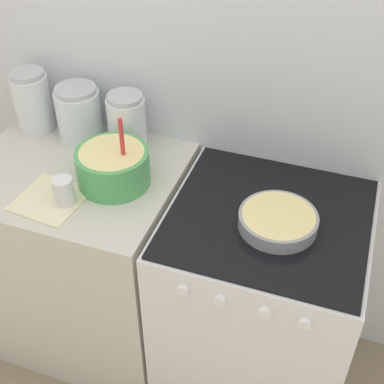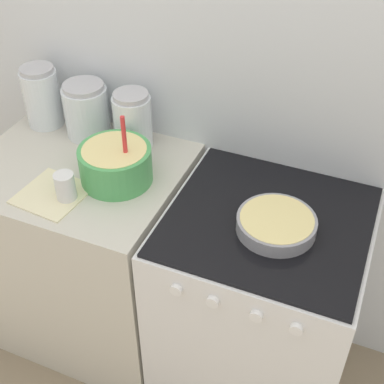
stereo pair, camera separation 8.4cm
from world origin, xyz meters
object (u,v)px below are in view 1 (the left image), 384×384
(baking_pan, at_px, (278,220))
(storage_jar_right, at_px, (127,125))
(stove, at_px, (259,303))
(storage_jar_middle, at_px, (79,117))
(tin_can, at_px, (64,192))
(storage_jar_left, at_px, (33,105))
(mixing_bowl, at_px, (113,165))

(baking_pan, distance_m, storage_jar_right, 0.71)
(stove, distance_m, storage_jar_middle, 1.03)
(baking_pan, relative_size, tin_can, 2.47)
(baking_pan, xyz_separation_m, storage_jar_middle, (-0.87, 0.26, 0.07))
(baking_pan, bearing_deg, storage_jar_left, 166.21)
(mixing_bowl, height_order, baking_pan, mixing_bowl)
(stove, relative_size, tin_can, 8.69)
(storage_jar_middle, height_order, tin_can, storage_jar_middle)
(storage_jar_middle, bearing_deg, stove, -14.96)
(tin_can, bearing_deg, storage_jar_left, 132.22)
(storage_jar_left, distance_m, storage_jar_right, 0.42)
(stove, height_order, tin_can, tin_can)
(baking_pan, bearing_deg, stove, 130.62)
(storage_jar_left, xyz_separation_m, tin_can, (0.36, -0.39, -0.06))
(mixing_bowl, bearing_deg, storage_jar_middle, 138.42)
(mixing_bowl, height_order, storage_jar_middle, mixing_bowl)
(storage_jar_right, bearing_deg, storage_jar_left, 180.00)
(mixing_bowl, distance_m, storage_jar_left, 0.52)
(storage_jar_left, xyz_separation_m, storage_jar_middle, (0.21, 0.00, -0.01))
(storage_jar_middle, height_order, storage_jar_right, storage_jar_right)
(storage_jar_right, distance_m, tin_can, 0.40)
(storage_jar_left, relative_size, tin_can, 2.41)
(baking_pan, relative_size, storage_jar_right, 1.14)
(stove, xyz_separation_m, storage_jar_left, (-1.04, 0.22, 0.57))
(baking_pan, xyz_separation_m, tin_can, (-0.72, -0.13, 0.03))
(mixing_bowl, xyz_separation_m, storage_jar_left, (-0.46, 0.23, 0.03))
(mixing_bowl, distance_m, storage_jar_middle, 0.34)
(tin_can, bearing_deg, baking_pan, 10.12)
(baking_pan, bearing_deg, tin_can, -169.88)
(stove, xyz_separation_m, mixing_bowl, (-0.58, -0.00, 0.54))
(mixing_bowl, height_order, storage_jar_right, mixing_bowl)
(storage_jar_middle, xyz_separation_m, tin_can, (0.15, -0.39, -0.04))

